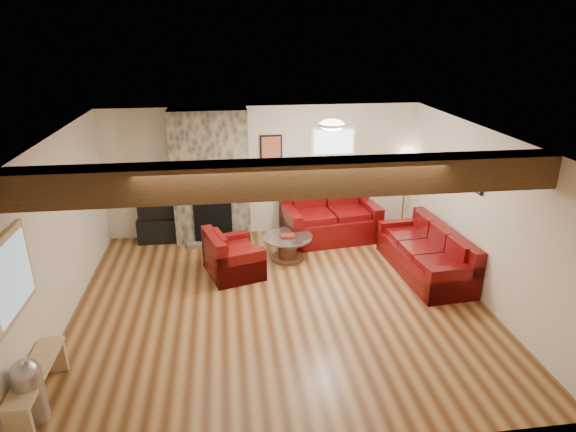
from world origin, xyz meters
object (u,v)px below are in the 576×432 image
Objects in this scene: loveseat at (330,215)px; floor_lamp at (407,160)px; coffee_table at (288,248)px; tv_cabinet at (164,229)px; sofa_three at (425,251)px; armchair_red at (234,253)px; television at (161,206)px.

floor_lamp is (1.57, 0.32, 0.96)m from loveseat.
tv_cabinet is at bearing 154.17° from coffee_table.
sofa_three is 3.16m from armchair_red.
loveseat is at bearing 40.29° from coffee_table.
floor_lamp reaches higher than loveseat.
coffee_table is (-2.18, 0.81, -0.18)m from sofa_three.
sofa_three is at bearing -58.90° from loveseat.
armchair_red is (-1.89, -1.22, -0.09)m from loveseat.
floor_lamp is (4.76, 0.02, 0.72)m from television.
floor_lamp reaches higher than sofa_three.
loveseat reaches higher than tv_cabinet.
sofa_three reaches higher than tv_cabinet.
loveseat is 1.87m from floor_lamp.
floor_lamp is at bearing 4.53° from loveseat.
loveseat is 1.06× the size of floor_lamp.
coffee_table is 0.94× the size of tv_cabinet.
coffee_table is at bearing -25.83° from tv_cabinet.
armchair_red reaches higher than coffee_table.
sofa_three is 2.21m from floor_lamp.
floor_lamp is at bearing 0.24° from tv_cabinet.
television is 0.51× the size of floor_lamp.
tv_cabinet reaches higher than coffee_table.
floor_lamp is at bearing 166.24° from sofa_three.
floor_lamp reaches higher than armchair_red.
coffee_table is at bearing -156.08° from floor_lamp.
armchair_red is 2.00m from tv_cabinet.
coffee_table is (0.95, 0.42, -0.16)m from armchair_red.
tv_cabinet is at bearing -179.76° from floor_lamp.
sofa_three is 2.34m from coffee_table.
floor_lamp is (0.32, 1.92, 1.04)m from sofa_three.
television reaches higher than coffee_table.
floor_lamp reaches higher than television.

